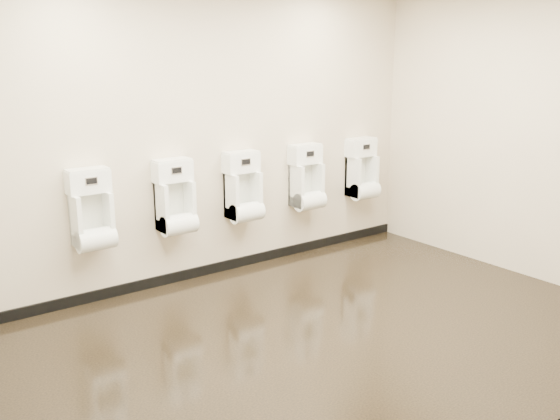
{
  "coord_description": "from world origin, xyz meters",
  "views": [
    {
      "loc": [
        -2.99,
        -3.44,
        2.19
      ],
      "look_at": [
        -0.03,
        0.55,
        0.91
      ],
      "focal_mm": 40.0,
      "sensor_mm": 36.0,
      "label": 1
    }
  ],
  "objects_px": {
    "urinal_3": "(307,182)",
    "urinal_4": "(362,173)",
    "urinal_2": "(244,192)",
    "urinal_1": "(176,203)",
    "urinal_0": "(92,216)"
  },
  "relations": [
    {
      "from": "urinal_3",
      "to": "urinal_4",
      "type": "relative_size",
      "value": 1.0
    },
    {
      "from": "urinal_2",
      "to": "urinal_3",
      "type": "xyz_separation_m",
      "value": [
        0.81,
        0.0,
        0.0
      ]
    },
    {
      "from": "urinal_3",
      "to": "urinal_4",
      "type": "bearing_deg",
      "value": 0.0
    },
    {
      "from": "urinal_1",
      "to": "urinal_3",
      "type": "bearing_deg",
      "value": 0.0
    },
    {
      "from": "urinal_4",
      "to": "urinal_0",
      "type": "bearing_deg",
      "value": 180.0
    },
    {
      "from": "urinal_0",
      "to": "urinal_1",
      "type": "relative_size",
      "value": 1.0
    },
    {
      "from": "urinal_0",
      "to": "urinal_2",
      "type": "distance_m",
      "value": 1.54
    },
    {
      "from": "urinal_1",
      "to": "urinal_3",
      "type": "xyz_separation_m",
      "value": [
        1.56,
        0.0,
        0.0
      ]
    },
    {
      "from": "urinal_2",
      "to": "urinal_4",
      "type": "xyz_separation_m",
      "value": [
        1.63,
        0.0,
        0.0
      ]
    },
    {
      "from": "urinal_0",
      "to": "urinal_2",
      "type": "xyz_separation_m",
      "value": [
        1.54,
        0.0,
        0.0
      ]
    },
    {
      "from": "urinal_0",
      "to": "urinal_3",
      "type": "height_order",
      "value": "same"
    },
    {
      "from": "urinal_0",
      "to": "urinal_2",
      "type": "height_order",
      "value": "same"
    },
    {
      "from": "urinal_4",
      "to": "urinal_1",
      "type": "bearing_deg",
      "value": 180.0
    },
    {
      "from": "urinal_0",
      "to": "urinal_2",
      "type": "bearing_deg",
      "value": 0.0
    },
    {
      "from": "urinal_1",
      "to": "urinal_2",
      "type": "xyz_separation_m",
      "value": [
        0.75,
        0.0,
        0.0
      ]
    }
  ]
}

